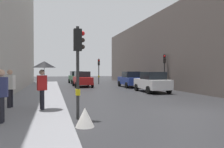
{
  "coord_description": "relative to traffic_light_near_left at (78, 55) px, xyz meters",
  "views": [
    {
      "loc": [
        -5.89,
        -8.58,
        1.9
      ],
      "look_at": [
        -0.83,
        9.87,
        1.57
      ],
      "focal_mm": 34.79,
      "sensor_mm": 36.0,
      "label": 1
    }
  ],
  "objects": [
    {
      "name": "ground_plane",
      "position": [
        4.93,
        0.16,
        -2.47
      ],
      "size": [
        120.0,
        120.0,
        0.0
      ],
      "primitive_type": "plane",
      "color": "#28282B"
    },
    {
      "name": "sidewalk_kerb",
      "position": [
        -1.99,
        6.16,
        -2.39
      ],
      "size": [
        3.32,
        40.0,
        0.16
      ],
      "primitive_type": "cube",
      "color": "gray",
      "rests_on": "ground"
    },
    {
      "name": "building_facade_right",
      "position": [
        16.18,
        15.23,
        1.66
      ],
      "size": [
        12.0,
        34.52,
        8.26
      ],
      "primitive_type": "cube",
      "color": "#5B514C",
      "rests_on": "ground"
    },
    {
      "name": "traffic_light_near_left",
      "position": [
        0.0,
        0.0,
        0.0
      ],
      "size": [
        0.43,
        0.25,
        3.59
      ],
      "color": "#2D2D2D",
      "rests_on": "ground"
    },
    {
      "name": "traffic_light_mid_street",
      "position": [
        9.87,
        11.19,
        -0.02
      ],
      "size": [
        0.34,
        0.45,
        3.56
      ],
      "color": "#2D2D2D",
      "rests_on": "ground"
    },
    {
      "name": "traffic_light_far_median",
      "position": [
        5.2,
        20.97,
        -0.05
      ],
      "size": [
        0.24,
        0.43,
        3.51
      ],
      "color": "#2D2D2D",
      "rests_on": "ground"
    },
    {
      "name": "car_blue_van",
      "position": [
        7.47,
        14.42,
        -1.6
      ],
      "size": [
        2.06,
        4.22,
        1.76
      ],
      "color": "navy",
      "rests_on": "ground"
    },
    {
      "name": "car_green_estate",
      "position": [
        2.4,
        23.17,
        -1.6
      ],
      "size": [
        2.25,
        4.32,
        1.76
      ],
      "color": "#2D6038",
      "rests_on": "ground"
    },
    {
      "name": "car_red_sedan",
      "position": [
        2.35,
        16.58,
        -1.6
      ],
      "size": [
        2.05,
        4.21,
        1.76
      ],
      "color": "red",
      "rests_on": "ground"
    },
    {
      "name": "car_white_compact",
      "position": [
        7.33,
        8.72,
        -1.6
      ],
      "size": [
        2.09,
        4.24,
        1.76
      ],
      "color": "silver",
      "rests_on": "ground"
    },
    {
      "name": "pedestrian_with_umbrella",
      "position": [
        -1.35,
        1.69,
        -0.63
      ],
      "size": [
        1.0,
        1.0,
        2.14
      ],
      "color": "black",
      "rests_on": "sidewalk_kerb"
    },
    {
      "name": "pedestrian_with_black_backpack",
      "position": [
        -2.92,
        2.58,
        -1.31
      ],
      "size": [
        0.66,
        0.46,
        1.77
      ],
      "color": "black",
      "rests_on": "sidewalk_kerb"
    },
    {
      "name": "pedestrian_with_grey_backpack",
      "position": [
        -2.65,
        -0.54,
        -1.31
      ],
      "size": [
        0.6,
        0.36,
        1.77
      ],
      "color": "black",
      "rests_on": "sidewalk_kerb"
    },
    {
      "name": "warning_sign_triangle",
      "position": [
        0.08,
        -1.2,
        -2.15
      ],
      "size": [
        0.64,
        0.64,
        0.65
      ],
      "primitive_type": "cone",
      "color": "silver",
      "rests_on": "ground"
    }
  ]
}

